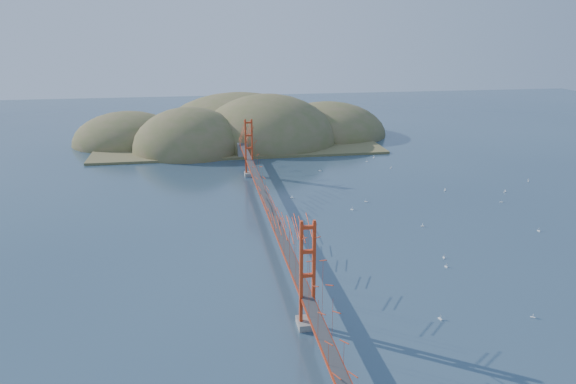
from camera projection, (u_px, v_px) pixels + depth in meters
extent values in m
plane|color=#2E465C|center=(269.00, 226.00, 86.78)|extent=(320.00, 320.00, 0.00)
cube|color=gray|center=(307.00, 323.00, 58.39)|extent=(2.00, 2.40, 0.70)
cube|color=gray|center=(249.00, 174.00, 114.97)|extent=(2.00, 2.40, 0.70)
cube|color=#AE2F13|center=(269.00, 206.00, 85.81)|extent=(1.40, 92.00, 0.16)
cube|color=#AE2F13|center=(269.00, 207.00, 85.87)|extent=(1.33, 92.00, 0.24)
cube|color=#38383A|center=(269.00, 206.00, 85.78)|extent=(1.19, 92.00, 0.03)
cube|color=gray|center=(242.00, 151.00, 129.68)|extent=(2.20, 2.60, 3.30)
cube|color=#786345|center=(237.00, 141.00, 147.06)|extent=(70.00, 40.00, 0.60)
ellipsoid|color=#786345|center=(190.00, 150.00, 137.70)|extent=(28.00, 28.00, 21.00)
ellipsoid|color=#786345|center=(268.00, 142.00, 146.51)|extent=(36.00, 36.00, 25.00)
ellipsoid|color=#786345|center=(328.00, 134.00, 156.89)|extent=(32.00, 32.00, 18.00)
ellipsoid|color=#786345|center=(128.00, 142.00, 146.50)|extent=(28.00, 28.00, 16.00)
ellipsoid|color=#786345|center=(240.00, 132.00, 160.65)|extent=(44.00, 44.00, 22.00)
cube|color=white|center=(528.00, 181.00, 110.80)|extent=(0.48, 0.59, 0.11)
cylinder|color=white|center=(528.00, 180.00, 110.71)|extent=(0.02, 0.02, 0.63)
cube|color=white|center=(367.00, 162.00, 126.26)|extent=(0.47, 0.16, 0.09)
cylinder|color=white|center=(367.00, 161.00, 126.18)|extent=(0.01, 0.01, 0.51)
cube|color=white|center=(446.00, 267.00, 72.44)|extent=(0.29, 0.55, 0.09)
cylinder|color=white|center=(446.00, 265.00, 72.36)|extent=(0.02, 0.02, 0.57)
cube|color=white|center=(366.00, 202.00, 98.31)|extent=(0.60, 0.51, 0.11)
cylinder|color=white|center=(366.00, 200.00, 98.21)|extent=(0.02, 0.02, 0.65)
cube|color=white|center=(445.00, 191.00, 104.78)|extent=(0.53, 0.45, 0.10)
cylinder|color=white|center=(445.00, 189.00, 104.69)|extent=(0.02, 0.02, 0.58)
cube|color=white|center=(292.00, 198.00, 100.48)|extent=(0.55, 0.23, 0.10)
cylinder|color=white|center=(292.00, 196.00, 100.40)|extent=(0.02, 0.02, 0.58)
cube|color=white|center=(320.00, 171.00, 118.57)|extent=(0.56, 0.37, 0.10)
cylinder|color=white|center=(320.00, 169.00, 118.48)|extent=(0.02, 0.02, 0.59)
cube|color=white|center=(352.00, 210.00, 94.28)|extent=(0.49, 0.55, 0.10)
cylinder|color=white|center=(352.00, 208.00, 94.19)|extent=(0.02, 0.02, 0.61)
cube|color=white|center=(501.00, 202.00, 98.17)|extent=(0.49, 0.46, 0.09)
cylinder|color=white|center=(501.00, 201.00, 98.09)|extent=(0.01, 0.01, 0.56)
cube|color=white|center=(505.00, 192.00, 103.99)|extent=(0.52, 0.29, 0.09)
cylinder|color=white|center=(505.00, 191.00, 103.91)|extent=(0.01, 0.01, 0.54)
cube|color=white|center=(533.00, 317.00, 60.09)|extent=(0.50, 0.38, 0.09)
cylinder|color=white|center=(533.00, 315.00, 60.01)|extent=(0.01, 0.01, 0.53)
cube|color=white|center=(440.00, 319.00, 59.78)|extent=(0.33, 0.59, 0.10)
cylinder|color=white|center=(440.00, 316.00, 59.69)|extent=(0.02, 0.02, 0.61)
cube|color=white|center=(444.00, 258.00, 75.15)|extent=(0.19, 0.54, 0.10)
cylinder|color=white|center=(444.00, 256.00, 75.06)|extent=(0.02, 0.02, 0.58)
cube|color=white|center=(422.00, 226.00, 86.69)|extent=(0.52, 0.28, 0.09)
cylinder|color=white|center=(423.00, 225.00, 86.61)|extent=(0.01, 0.01, 0.54)
cube|color=white|center=(391.00, 168.00, 120.62)|extent=(0.49, 0.52, 0.10)
cylinder|color=white|center=(391.00, 167.00, 120.53)|extent=(0.02, 0.02, 0.58)
cube|color=white|center=(374.00, 158.00, 129.99)|extent=(0.25, 0.61, 0.11)
cylinder|color=white|center=(374.00, 156.00, 129.90)|extent=(0.02, 0.02, 0.64)
cube|color=white|center=(539.00, 231.00, 84.76)|extent=(0.30, 0.56, 0.10)
cylinder|color=white|center=(539.00, 229.00, 84.68)|extent=(0.02, 0.02, 0.59)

